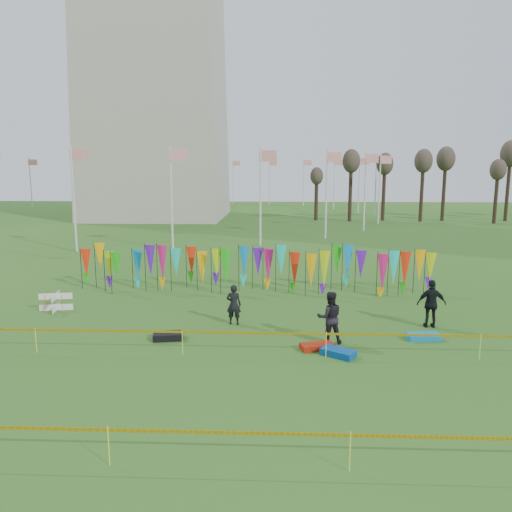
{
  "coord_description": "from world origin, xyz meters",
  "views": [
    {
      "loc": [
        1.38,
        -17.2,
        6.29
      ],
      "look_at": [
        0.39,
        6.0,
        2.22
      ],
      "focal_mm": 35.0,
      "sensor_mm": 36.0,
      "label": 1
    }
  ],
  "objects_px": {
    "kite_bag_red": "(317,346)",
    "kite_bag_black": "(168,336)",
    "kite_bag_blue": "(338,353)",
    "kite_bag_teal": "(423,337)",
    "person_mid": "(330,317)",
    "person_left": "(234,304)",
    "box_kite": "(56,302)",
    "person_right": "(431,304)"
  },
  "relations": [
    {
      "from": "person_mid",
      "to": "person_right",
      "type": "relative_size",
      "value": 0.99
    },
    {
      "from": "person_left",
      "to": "kite_bag_teal",
      "type": "relative_size",
      "value": 1.39
    },
    {
      "from": "person_left",
      "to": "kite_bag_blue",
      "type": "xyz_separation_m",
      "value": [
        3.85,
        -3.38,
        -0.71
      ]
    },
    {
      "from": "box_kite",
      "to": "person_right",
      "type": "relative_size",
      "value": 0.42
    },
    {
      "from": "kite_bag_blue",
      "to": "kite_bag_teal",
      "type": "distance_m",
      "value": 3.84
    },
    {
      "from": "person_left",
      "to": "person_mid",
      "type": "relative_size",
      "value": 0.86
    },
    {
      "from": "kite_bag_red",
      "to": "kite_bag_black",
      "type": "xyz_separation_m",
      "value": [
        -5.48,
        0.82,
        0.02
      ]
    },
    {
      "from": "person_right",
      "to": "kite_bag_red",
      "type": "bearing_deg",
      "value": 31.86
    },
    {
      "from": "person_mid",
      "to": "person_right",
      "type": "distance_m",
      "value": 4.71
    },
    {
      "from": "kite_bag_black",
      "to": "kite_bag_teal",
      "type": "distance_m",
      "value": 9.54
    },
    {
      "from": "person_mid",
      "to": "kite_bag_teal",
      "type": "height_order",
      "value": "person_mid"
    },
    {
      "from": "person_mid",
      "to": "kite_bag_black",
      "type": "height_order",
      "value": "person_mid"
    },
    {
      "from": "person_mid",
      "to": "kite_bag_black",
      "type": "relative_size",
      "value": 1.77
    },
    {
      "from": "kite_bag_black",
      "to": "kite_bag_teal",
      "type": "height_order",
      "value": "kite_bag_black"
    },
    {
      "from": "kite_bag_red",
      "to": "person_left",
      "type": "bearing_deg",
      "value": 138.98
    },
    {
      "from": "box_kite",
      "to": "person_left",
      "type": "xyz_separation_m",
      "value": [
        8.14,
        -1.62,
        0.42
      ]
    },
    {
      "from": "kite_bag_red",
      "to": "kite_bag_black",
      "type": "relative_size",
      "value": 1.07
    },
    {
      "from": "person_left",
      "to": "person_right",
      "type": "bearing_deg",
      "value": -175.07
    },
    {
      "from": "person_left",
      "to": "kite_bag_teal",
      "type": "height_order",
      "value": "person_left"
    },
    {
      "from": "kite_bag_teal",
      "to": "person_left",
      "type": "bearing_deg",
      "value": 167.77
    },
    {
      "from": "person_left",
      "to": "kite_bag_black",
      "type": "distance_m",
      "value": 3.1
    },
    {
      "from": "person_left",
      "to": "person_mid",
      "type": "bearing_deg",
      "value": 155.87
    },
    {
      "from": "person_right",
      "to": "kite_bag_blue",
      "type": "relative_size",
      "value": 1.73
    },
    {
      "from": "box_kite",
      "to": "person_right",
      "type": "distance_m",
      "value": 16.17
    },
    {
      "from": "kite_bag_black",
      "to": "kite_bag_teal",
      "type": "xyz_separation_m",
      "value": [
        9.53,
        0.38,
        -0.01
      ]
    },
    {
      "from": "kite_bag_blue",
      "to": "kite_bag_red",
      "type": "xyz_separation_m",
      "value": [
        -0.67,
        0.61,
        -0.01
      ]
    },
    {
      "from": "box_kite",
      "to": "kite_bag_blue",
      "type": "relative_size",
      "value": 0.73
    },
    {
      "from": "person_left",
      "to": "kite_bag_teal",
      "type": "xyz_separation_m",
      "value": [
        7.24,
        -1.57,
        -0.72
      ]
    },
    {
      "from": "person_left",
      "to": "kite_bag_teal",
      "type": "distance_m",
      "value": 7.44
    },
    {
      "from": "box_kite",
      "to": "person_left",
      "type": "height_order",
      "value": "person_left"
    },
    {
      "from": "kite_bag_blue",
      "to": "kite_bag_black",
      "type": "relative_size",
      "value": 1.03
    },
    {
      "from": "kite_bag_red",
      "to": "kite_bag_black",
      "type": "height_order",
      "value": "kite_bag_black"
    },
    {
      "from": "person_left",
      "to": "person_mid",
      "type": "xyz_separation_m",
      "value": [
        3.68,
        -2.08,
        0.13
      ]
    },
    {
      "from": "kite_bag_black",
      "to": "kite_bag_teal",
      "type": "relative_size",
      "value": 0.91
    },
    {
      "from": "person_mid",
      "to": "kite_bag_teal",
      "type": "xyz_separation_m",
      "value": [
        3.56,
        0.51,
        -0.85
      ]
    },
    {
      "from": "kite_bag_blue",
      "to": "kite_bag_black",
      "type": "distance_m",
      "value": 6.32
    },
    {
      "from": "box_kite",
      "to": "person_mid",
      "type": "bearing_deg",
      "value": -17.37
    },
    {
      "from": "person_left",
      "to": "box_kite",
      "type": "bearing_deg",
      "value": -5.91
    },
    {
      "from": "person_left",
      "to": "person_right",
      "type": "xyz_separation_m",
      "value": [
        7.93,
        -0.06,
        0.14
      ]
    },
    {
      "from": "person_right",
      "to": "kite_bag_black",
      "type": "relative_size",
      "value": 1.78
    },
    {
      "from": "box_kite",
      "to": "kite_bag_teal",
      "type": "bearing_deg",
      "value": -11.71
    },
    {
      "from": "kite_bag_blue",
      "to": "kite_bag_black",
      "type": "height_order",
      "value": "kite_bag_black"
    }
  ]
}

